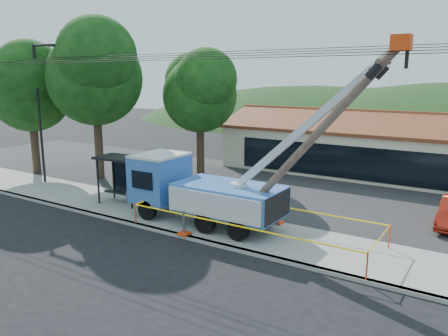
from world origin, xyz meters
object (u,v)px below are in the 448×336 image
utility_truck (201,189)px  car_silver (144,176)px  bus_shelter (123,169)px  leaning_pole (311,141)px

utility_truck → car_silver: 11.70m
utility_truck → bus_shelter: size_ratio=4.44×
leaning_pole → car_silver: bearing=156.5°
leaning_pole → bus_shelter: bearing=176.7°
leaning_pole → bus_shelter: (-11.01, 0.64, -2.49)m
utility_truck → leaning_pole: (5.45, -0.18, 2.74)m
bus_shelter → car_silver: bus_shelter is taller
bus_shelter → car_silver: bearing=118.9°
utility_truck → car_silver: bearing=146.5°
leaning_pole → bus_shelter: 11.31m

